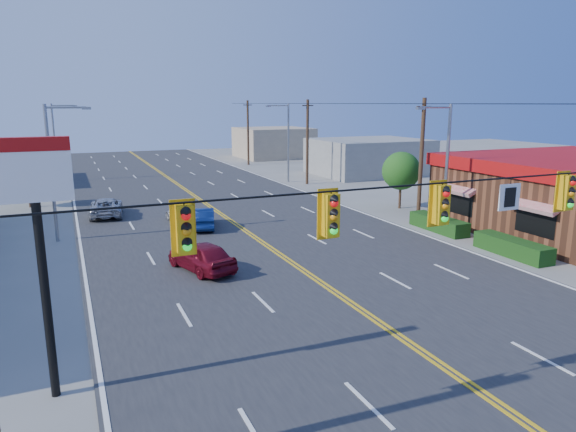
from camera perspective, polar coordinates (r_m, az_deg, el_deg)
name	(u,v)px	position (r m, az deg, el deg)	size (l,w,h in m)	color
ground	(462,381)	(16.73, 18.76, -17.00)	(160.00, 160.00, 0.00)	gray
road	(244,230)	(33.18, -4.93, -1.58)	(20.00, 120.00, 0.06)	#2D2D30
signal_span	(472,221)	(14.93, 19.72, -0.51)	(24.32, 0.34, 9.00)	#47301E
kfc	(575,193)	(38.04, 29.28, 2.28)	(16.30, 12.40, 4.70)	brown
pizza_hut_sign	(37,216)	(14.84, -26.13, 0.04)	(1.90, 0.30, 6.85)	black
streetlight_se	(444,163)	(32.50, 16.98, 5.67)	(2.55, 0.25, 8.00)	gray
streetlight_ne	(287,138)	(53.01, -0.16, 8.62)	(2.55, 0.25, 8.00)	gray
streetlight_sw	(54,165)	(32.74, -24.54, 5.14)	(2.55, 0.25, 8.00)	gray
streetlight_nw	(56,138)	(58.65, -24.33, 7.90)	(2.55, 0.25, 8.00)	gray
utility_pole_near	(421,160)	(36.49, 14.58, 6.00)	(0.28, 0.28, 8.40)	#47301E
utility_pole_mid	(307,142)	(51.80, 2.17, 8.18)	(0.28, 0.28, 8.40)	#47301E
utility_pole_far	(248,133)	(68.43, -4.46, 9.18)	(0.28, 0.28, 8.40)	#47301E
tree_kfc_rear	(401,171)	(40.59, 12.46, 4.92)	(2.94, 2.94, 4.41)	#47301E
tree_west	(27,172)	(44.94, -27.03, 4.38)	(2.80, 2.80, 4.20)	#47301E
bld_east_mid	(369,157)	(60.24, 8.96, 6.53)	(12.00, 10.00, 4.00)	gray
bld_east_far	(273,143)	(78.42, -1.64, 8.16)	(10.00, 10.00, 4.40)	tan
car_magenta	(201,257)	(25.33, -9.59, -4.52)	(1.72, 4.27, 1.45)	maroon
car_blue	(203,219)	(33.95, -9.40, -0.28)	(1.40, 4.03, 1.33)	navy
car_white	(183,215)	(35.73, -11.55, 0.10)	(1.58, 3.89, 1.13)	#B9B9B9
car_silver	(106,208)	(39.24, -19.55, 0.87)	(2.18, 4.73, 1.31)	#B1B2B6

